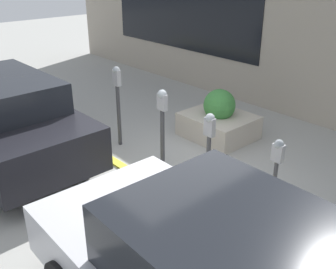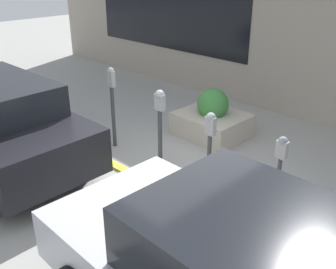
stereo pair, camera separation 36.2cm
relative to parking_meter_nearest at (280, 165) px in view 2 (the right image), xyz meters
The scene contains 8 objects.
ground_plane 2.10m from the parking_meter_nearest, 12.34° to the left, with size 40.00×40.00×0.00m, color #999993.
curb_strip 2.11m from the parking_meter_nearest, 14.73° to the left, with size 19.00×0.16×0.04m.
building_facade 4.59m from the parking_meter_nearest, 66.00° to the right, with size 19.00×0.17×4.13m.
parking_meter_nearest is the anchor object (origin of this frame).
parking_meter_second 1.20m from the parking_meter_nearest, ahead, with size 0.17×0.14×1.39m.
parking_meter_middle 2.37m from the parking_meter_nearest, ahead, with size 0.19×0.16×1.46m.
parking_meter_fourth 3.65m from the parking_meter_nearest, ahead, with size 0.16×0.13×1.62m.
planter_box 3.24m from the parking_meter_nearest, 35.42° to the right, with size 1.39×1.19×1.04m.
Camera 2 is at (-3.97, 3.87, 3.48)m, focal length 42.00 mm.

